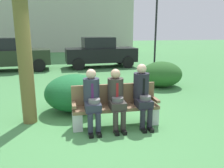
{
  "coord_description": "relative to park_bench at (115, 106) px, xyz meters",
  "views": [
    {
      "loc": [
        -0.77,
        -4.6,
        2.06
      ],
      "look_at": [
        0.28,
        0.38,
        0.85
      ],
      "focal_mm": 36.45,
      "sensor_mm": 36.0,
      "label": 1
    }
  ],
  "objects": [
    {
      "name": "street_lamp",
      "position": [
        3.73,
        6.89,
        1.93
      ],
      "size": [
        0.24,
        0.24,
        3.87
      ],
      "color": "black",
      "rests_on": "ground"
    },
    {
      "name": "shrub_near_bench",
      "position": [
        2.47,
        3.09,
        0.05
      ],
      "size": [
        1.49,
        1.37,
        0.93
      ],
      "primitive_type": "ellipsoid",
      "color": "#285B24",
      "rests_on": "ground"
    },
    {
      "name": "parked_car_far",
      "position": [
        0.95,
        8.09,
        0.42
      ],
      "size": [
        3.99,
        1.9,
        1.68
      ],
      "color": "black",
      "rests_on": "ground"
    },
    {
      "name": "parked_car_near",
      "position": [
        -3.77,
        7.89,
        0.42
      ],
      "size": [
        4.01,
        1.97,
        1.68
      ],
      "color": "#232D1E",
      "rests_on": "ground"
    },
    {
      "name": "shrub_mid_lawn",
      "position": [
        -0.83,
        1.13,
        0.06
      ],
      "size": [
        1.52,
        1.4,
        0.95
      ],
      "primitive_type": "ellipsoid",
      "color": "#1C6432",
      "rests_on": "ground"
    },
    {
      "name": "ground_plane",
      "position": [
        -0.28,
        -0.03,
        -0.42
      ],
      "size": [
        80.0,
        80.0,
        0.0
      ],
      "primitive_type": "plane",
      "color": "#498A4B"
    },
    {
      "name": "seated_man_middle",
      "position": [
        -0.0,
        -0.13,
        0.28
      ],
      "size": [
        0.34,
        0.72,
        1.26
      ],
      "color": "#38332D",
      "rests_on": "ground"
    },
    {
      "name": "park_bench",
      "position": [
        0.0,
        0.0,
        0.0
      ],
      "size": [
        1.88,
        0.44,
        0.9
      ],
      "color": "brown",
      "rests_on": "ground"
    },
    {
      "name": "seated_man_right",
      "position": [
        0.58,
        -0.13,
        0.33
      ],
      "size": [
        0.34,
        0.72,
        1.35
      ],
      "color": "#23232D",
      "rests_on": "ground"
    },
    {
      "name": "seated_man_left",
      "position": [
        -0.52,
        -0.13,
        0.29
      ],
      "size": [
        0.34,
        0.72,
        1.28
      ],
      "color": "#2D3342",
      "rests_on": "ground"
    }
  ]
}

